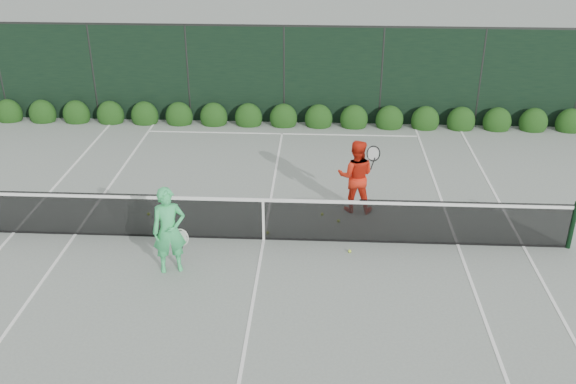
{
  "coord_description": "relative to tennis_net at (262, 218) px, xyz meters",
  "views": [
    {
      "loc": [
        1.15,
        -11.88,
        6.92
      ],
      "look_at": [
        0.51,
        0.3,
        1.0
      ],
      "focal_mm": 40.0,
      "sensor_mm": 36.0,
      "label": 1
    }
  ],
  "objects": [
    {
      "name": "tennis_net",
      "position": [
        0.0,
        0.0,
        0.0
      ],
      "size": [
        12.9,
        0.1,
        1.07
      ],
      "color": "black",
      "rests_on": "ground"
    },
    {
      "name": "windscreen_fence",
      "position": [
        0.02,
        -2.71,
        0.98
      ],
      "size": [
        32.0,
        21.07,
        3.06
      ],
      "color": "black",
      "rests_on": "ground"
    },
    {
      "name": "tennis_balls",
      "position": [
        0.42,
        0.56,
        -0.5
      ],
      "size": [
        4.63,
        1.67,
        0.07
      ],
      "color": "#C3E633",
      "rests_on": "ground"
    },
    {
      "name": "player_woman",
      "position": [
        -1.68,
        -1.27,
        0.35
      ],
      "size": [
        0.74,
        0.6,
        1.76
      ],
      "rotation": [
        0.0,
        0.0,
        0.31
      ],
      "color": "#3CCC6F",
      "rests_on": "ground"
    },
    {
      "name": "ground",
      "position": [
        0.02,
        0.0,
        -0.53
      ],
      "size": [
        80.0,
        80.0,
        0.0
      ],
      "primitive_type": "plane",
      "color": "gray",
      "rests_on": "ground"
    },
    {
      "name": "hedge_row",
      "position": [
        0.02,
        7.15,
        -0.3
      ],
      "size": [
        31.66,
        0.65,
        0.94
      ],
      "color": "#10350E",
      "rests_on": "ground"
    },
    {
      "name": "player_man",
      "position": [
        2.02,
        1.49,
        0.34
      ],
      "size": [
        0.95,
        0.73,
        1.73
      ],
      "rotation": [
        0.0,
        0.0,
        3.05
      ],
      "color": "red",
      "rests_on": "ground"
    },
    {
      "name": "court_lines",
      "position": [
        0.02,
        0.0,
        -0.53
      ],
      "size": [
        11.03,
        23.83,
        0.01
      ],
      "color": "white",
      "rests_on": "ground"
    }
  ]
}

